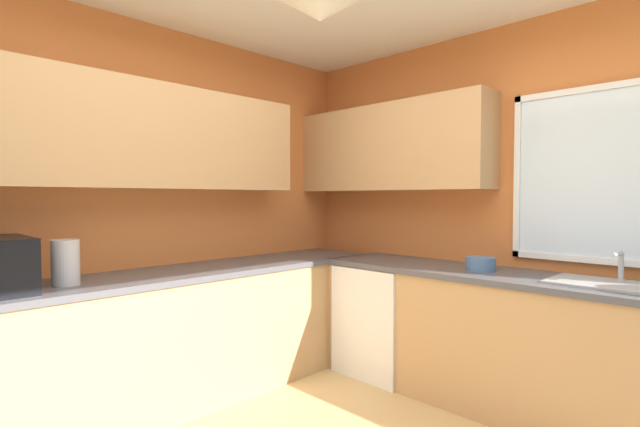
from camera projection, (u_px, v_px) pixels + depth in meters
name	position (u px, v px, depth m)	size (l,w,h in m)	color
room_shell	(296.00, 125.00, 2.88)	(3.68, 3.90, 2.68)	#D17238
counter_run_left	(162.00, 340.00, 3.02)	(0.65, 3.51, 0.90)	tan
counter_run_back	(515.00, 343.00, 2.96)	(2.77, 0.65, 0.90)	tan
dishwasher	(384.00, 318.00, 3.66)	(0.60, 0.60, 0.85)	white
kettle	(66.00, 262.00, 2.58)	(0.15, 0.15, 0.26)	#B7B7BC
sink_assembly	(614.00, 284.00, 2.57)	(0.65, 0.40, 0.19)	#9EA0A5
bowl	(480.00, 264.00, 3.11)	(0.20, 0.20, 0.09)	#4C7099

